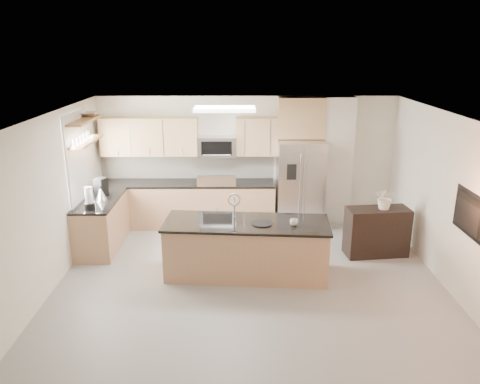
{
  "coord_description": "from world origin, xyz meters",
  "views": [
    {
      "loc": [
        -0.2,
        -6.11,
        3.57
      ],
      "look_at": [
        -0.15,
        1.3,
        1.23
      ],
      "focal_mm": 35.0,
      "sensor_mm": 36.0,
      "label": 1
    }
  ],
  "objects_px": {
    "cup": "(294,222)",
    "bowl": "(89,113)",
    "refrigerator": "(300,184)",
    "credenza": "(377,232)",
    "blender": "(89,200)",
    "kettle": "(101,194)",
    "microwave": "(217,146)",
    "coffee_maker": "(101,187)",
    "island": "(246,248)",
    "platter": "(262,223)",
    "range": "(218,203)",
    "flower_vase": "(386,192)",
    "television": "(467,216)"
  },
  "relations": [
    {
      "from": "kettle",
      "to": "television",
      "type": "distance_m",
      "value": 5.9
    },
    {
      "from": "cup",
      "to": "coffee_maker",
      "type": "bearing_deg",
      "value": 156.41
    },
    {
      "from": "cup",
      "to": "blender",
      "type": "distance_m",
      "value": 3.43
    },
    {
      "from": "island",
      "to": "kettle",
      "type": "distance_m",
      "value": 2.84
    },
    {
      "from": "microwave",
      "to": "coffee_maker",
      "type": "bearing_deg",
      "value": -155.51
    },
    {
      "from": "flower_vase",
      "to": "bowl",
      "type": "bearing_deg",
      "value": 170.75
    },
    {
      "from": "cup",
      "to": "refrigerator",
      "type": "bearing_deg",
      "value": 80.34
    },
    {
      "from": "island",
      "to": "credenza",
      "type": "relative_size",
      "value": 2.48
    },
    {
      "from": "cup",
      "to": "island",
      "type": "bearing_deg",
      "value": 168.69
    },
    {
      "from": "refrigerator",
      "to": "platter",
      "type": "distance_m",
      "value": 2.37
    },
    {
      "from": "microwave",
      "to": "platter",
      "type": "xyz_separation_m",
      "value": [
        0.79,
        -2.37,
        -0.72
      ]
    },
    {
      "from": "credenza",
      "to": "flower_vase",
      "type": "height_order",
      "value": "flower_vase"
    },
    {
      "from": "range",
      "to": "kettle",
      "type": "bearing_deg",
      "value": -151.69
    },
    {
      "from": "kettle",
      "to": "credenza",
      "type": "bearing_deg",
      "value": -3.94
    },
    {
      "from": "island",
      "to": "flower_vase",
      "type": "relative_size",
      "value": 4.34
    },
    {
      "from": "blender",
      "to": "television",
      "type": "relative_size",
      "value": 0.37
    },
    {
      "from": "bowl",
      "to": "range",
      "type": "bearing_deg",
      "value": 14.84
    },
    {
      "from": "credenza",
      "to": "platter",
      "type": "bearing_deg",
      "value": -164.83
    },
    {
      "from": "flower_vase",
      "to": "refrigerator",
      "type": "bearing_deg",
      "value": 132.71
    },
    {
      "from": "refrigerator",
      "to": "island",
      "type": "height_order",
      "value": "refrigerator"
    },
    {
      "from": "microwave",
      "to": "platter",
      "type": "height_order",
      "value": "microwave"
    },
    {
      "from": "island",
      "to": "platter",
      "type": "bearing_deg",
      "value": -15.82
    },
    {
      "from": "cup",
      "to": "platter",
      "type": "bearing_deg",
      "value": 173.34
    },
    {
      "from": "microwave",
      "to": "bowl",
      "type": "relative_size",
      "value": 1.87
    },
    {
      "from": "microwave",
      "to": "island",
      "type": "xyz_separation_m",
      "value": [
        0.55,
        -2.28,
        -1.18
      ]
    },
    {
      "from": "cup",
      "to": "television",
      "type": "height_order",
      "value": "television"
    },
    {
      "from": "cup",
      "to": "bowl",
      "type": "bearing_deg",
      "value": 154.18
    },
    {
      "from": "refrigerator",
      "to": "flower_vase",
      "type": "bearing_deg",
      "value": -47.29
    },
    {
      "from": "island",
      "to": "blender",
      "type": "bearing_deg",
      "value": 172.59
    },
    {
      "from": "platter",
      "to": "kettle",
      "type": "distance_m",
      "value": 3.04
    },
    {
      "from": "kettle",
      "to": "range",
      "type": "bearing_deg",
      "value": 28.31
    },
    {
      "from": "credenza",
      "to": "cup",
      "type": "distance_m",
      "value": 1.88
    },
    {
      "from": "blender",
      "to": "kettle",
      "type": "xyz_separation_m",
      "value": [
        0.05,
        0.51,
        -0.06
      ]
    },
    {
      "from": "refrigerator",
      "to": "credenza",
      "type": "bearing_deg",
      "value": -49.13
    },
    {
      "from": "refrigerator",
      "to": "television",
      "type": "distance_m",
      "value": 3.62
    },
    {
      "from": "credenza",
      "to": "bowl",
      "type": "bearing_deg",
      "value": 164.34
    },
    {
      "from": "kettle",
      "to": "bowl",
      "type": "distance_m",
      "value": 1.46
    },
    {
      "from": "range",
      "to": "microwave",
      "type": "relative_size",
      "value": 1.5
    },
    {
      "from": "island",
      "to": "flower_vase",
      "type": "bearing_deg",
      "value": 21.05
    },
    {
      "from": "island",
      "to": "credenza",
      "type": "xyz_separation_m",
      "value": [
        2.31,
        0.73,
        -0.02
      ]
    },
    {
      "from": "microwave",
      "to": "flower_vase",
      "type": "bearing_deg",
      "value": -27.99
    },
    {
      "from": "range",
      "to": "coffee_maker",
      "type": "relative_size",
      "value": 3.51
    },
    {
      "from": "blender",
      "to": "coffee_maker",
      "type": "xyz_separation_m",
      "value": [
        -0.02,
        0.77,
        -0.02
      ]
    },
    {
      "from": "microwave",
      "to": "platter",
      "type": "bearing_deg",
      "value": -71.63
    },
    {
      "from": "coffee_maker",
      "to": "flower_vase",
      "type": "height_order",
      "value": "flower_vase"
    },
    {
      "from": "blender",
      "to": "bowl",
      "type": "height_order",
      "value": "bowl"
    },
    {
      "from": "cup",
      "to": "flower_vase",
      "type": "height_order",
      "value": "flower_vase"
    },
    {
      "from": "refrigerator",
      "to": "flower_vase",
      "type": "relative_size",
      "value": 2.9
    },
    {
      "from": "kettle",
      "to": "bowl",
      "type": "bearing_deg",
      "value": 114.47
    },
    {
      "from": "blender",
      "to": "platter",
      "type": "bearing_deg",
      "value": -12.65
    }
  ]
}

